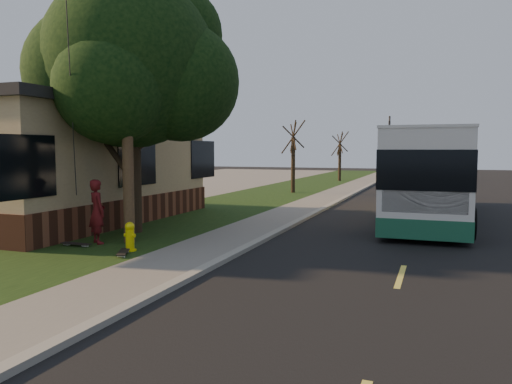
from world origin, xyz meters
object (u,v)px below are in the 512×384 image
Objects in this scene: fire_hydrant at (130,237)px; leafy_tree at (133,66)px; bare_tree_far at (340,157)px; transit_bus at (429,172)px; utility_pole at (126,75)px; skateboarder at (97,212)px; skateboard_main at (123,252)px; dumpster at (91,204)px; skateboard_spare at (76,244)px; bare_tree_near at (293,157)px; distant_car at (407,173)px; traffic_signal at (389,143)px.

leafy_tree is (-1.57, 2.65, 4.73)m from fire_hydrant.
transit_bus is at bearing -70.26° from bare_tree_far.
skateboarder is (-0.71, -0.44, -3.68)m from utility_pole.
fire_hydrant is 30.04m from bare_tree_far.
leafy_tree is (-0.87, 1.66, 0.54)m from utility_pole.
dumpster is at bearing 134.59° from skateboard_main.
bare_tree_near is at bearing 87.40° from skateboard_spare.
fire_hydrant is 6.70m from dumpster.
distant_car is (6.25, 29.87, -0.18)m from skateboarder.
distant_car is at bearing 77.02° from leafy_tree.
bare_tree_far is at bearing 87.61° from bare_tree_near.
traffic_signal is 33.82m from skateboarder.
utility_pole is 5.17× the size of skateboarder.
bare_tree_near is at bearing -104.04° from traffic_signal.
transit_bus is at bearing 39.21° from leafy_tree.
utility_pole is 29.13m from bare_tree_far.
fire_hydrant is at bearing -169.83° from skateboarder.
utility_pole is 4.79m from skateboard_main.
transit_bus is 12.85m from dumpster.
leafy_tree is 5.68m from skateboard_spare.
fire_hydrant is 34.25m from traffic_signal.
distant_car is (5.54, 29.43, -3.87)m from utility_pole.
fire_hydrant is at bearing -89.24° from bare_tree_far.
skateboarder is (-4.51, -33.44, -2.22)m from traffic_signal.
bare_tree_near reaches higher than skateboard_main.
utility_pole reaches higher than dumpster.
skateboard_main is 7.09m from dumpster.
leafy_tree is at bearing 86.81° from skateboard_spare.
skateboard_spare is at bearing -98.88° from distant_car.
skateboarder is 1.25× the size of dumpster.
leafy_tree is at bearing 118.43° from skateboard_main.
traffic_signal is at bearing 119.11° from distant_car.
dumpster is (-3.45, 4.04, -0.33)m from skateboarder.
skateboarder is (-1.01, -29.44, -1.06)m from bare_tree_far.
utility_pole is 10.49× the size of skateboard_spare.
fire_hydrant is 0.53× the size of dumpster.
traffic_signal is (4.67, 31.35, -2.00)m from leafy_tree.
utility_pole reaches higher than skateboard_spare.
utility_pole is 1.65× the size of traffic_signal.
skateboard_spare is (-1.01, -0.96, -4.50)m from utility_pole.
utility_pole is at bearing -131.63° from transit_bus.
skateboarder is 5.33m from dumpster.
fire_hydrant is 1.74m from skateboard_spare.
traffic_signal is 6.28× the size of skateboard_main.
skateboard_spare is (-0.15, -2.62, -5.04)m from leafy_tree.
transit_bus is (6.93, 9.58, 1.32)m from fire_hydrant.
utility_pole is at bearing -40.93° from dumpster.
dumpster is at bearing 124.57° from skateboard_spare.
utility_pole reaches higher than distant_car.
transit_bus is 14.07× the size of skateboard_spare.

